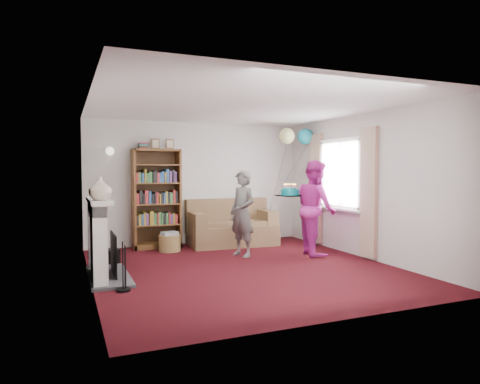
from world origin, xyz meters
name	(u,v)px	position (x,y,z in m)	size (l,w,h in m)	color
ground	(244,268)	(0.00, 0.00, 0.00)	(5.00, 5.00, 0.00)	black
wall_back	(197,183)	(0.00, 2.51, 1.25)	(4.50, 0.02, 2.50)	silver
wall_left	(89,191)	(-2.26, 0.00, 1.25)	(0.02, 5.00, 2.50)	silver
wall_right	(363,186)	(2.26, 0.00, 1.25)	(0.02, 5.00, 2.50)	silver
ceiling	(244,106)	(0.00, 0.00, 2.50)	(4.50, 5.00, 0.01)	white
fireplace	(102,242)	(-2.09, 0.19, 0.51)	(0.55, 1.80, 1.12)	#3F3F42
window_bay	(340,187)	(2.21, 0.60, 1.20)	(0.14, 2.02, 2.20)	white
wall_sconce	(110,151)	(-1.75, 2.36, 1.88)	(0.16, 0.23, 0.16)	gold
bookcase	(156,200)	(-0.90, 2.30, 0.94)	(0.91, 0.42, 2.14)	#472B14
sofa	(231,228)	(0.59, 2.07, 0.34)	(1.74, 0.92, 0.92)	brown
wicker_basket	(170,242)	(-0.75, 1.81, 0.17)	(0.41, 0.41, 0.37)	#9D7F49
person_striped	(243,213)	(0.34, 0.88, 0.76)	(0.55, 0.36, 1.52)	black
person_magenta	(316,208)	(1.61, 0.50, 0.85)	(0.83, 0.64, 1.70)	#BD2592
birthday_cake	(290,192)	(1.21, 0.73, 1.12)	(0.39, 0.39, 0.22)	black
balloons	(296,136)	(1.89, 1.70, 2.22)	(0.95, 0.33, 1.71)	#3F3F3F
mantel_vase	(100,189)	(-2.12, -0.15, 1.28)	(0.30, 0.30, 0.31)	beige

